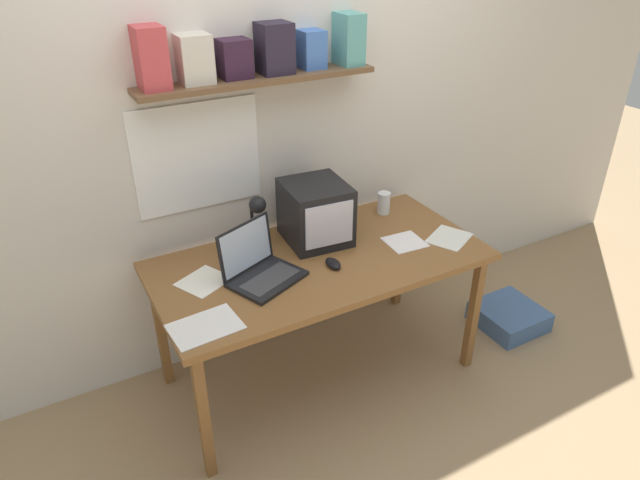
# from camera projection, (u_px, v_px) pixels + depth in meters

# --- Properties ---
(ground_plane) EXTENTS (12.00, 12.00, 0.00)m
(ground_plane) POSITION_uv_depth(u_px,v_px,m) (320.00, 372.00, 3.11)
(ground_plane) COLOR #9E805C
(back_wall) EXTENTS (5.60, 0.24, 2.60)m
(back_wall) POSITION_uv_depth(u_px,v_px,m) (272.00, 115.00, 2.83)
(back_wall) COLOR silver
(back_wall) RESTS_ON ground_plane
(corner_desk) EXTENTS (1.61, 0.79, 0.73)m
(corner_desk) POSITION_uv_depth(u_px,v_px,m) (320.00, 268.00, 2.78)
(corner_desk) COLOR brown
(corner_desk) RESTS_ON ground_plane
(crt_monitor) EXTENTS (0.33, 0.35, 0.30)m
(crt_monitor) POSITION_uv_depth(u_px,v_px,m) (316.00, 212.00, 2.84)
(crt_monitor) COLOR black
(crt_monitor) RESTS_ON corner_desk
(laptop) EXTENTS (0.39, 0.36, 0.25)m
(laptop) POSITION_uv_depth(u_px,v_px,m) (258.00, 265.00, 2.58)
(laptop) COLOR black
(laptop) RESTS_ON corner_desk
(desk_lamp) EXTENTS (0.14, 0.16, 0.28)m
(desk_lamp) POSITION_uv_depth(u_px,v_px,m) (256.00, 218.00, 2.77)
(desk_lamp) COLOR black
(desk_lamp) RESTS_ON corner_desk
(juice_glass) EXTENTS (0.07, 0.07, 0.12)m
(juice_glass) POSITION_uv_depth(u_px,v_px,m) (384.00, 204.00, 3.15)
(juice_glass) COLOR white
(juice_glass) RESTS_ON corner_desk
(computer_mouse) EXTENTS (0.06, 0.11, 0.03)m
(computer_mouse) POSITION_uv_depth(u_px,v_px,m) (333.00, 263.00, 2.68)
(computer_mouse) COLOR black
(computer_mouse) RESTS_ON corner_desk
(open_notebook) EXTENTS (0.20, 0.19, 0.00)m
(open_notebook) POSITION_uv_depth(u_px,v_px,m) (405.00, 242.00, 2.89)
(open_notebook) COLOR white
(open_notebook) RESTS_ON corner_desk
(loose_paper_near_laptop) EXTENTS (0.28, 0.26, 0.00)m
(loose_paper_near_laptop) POSITION_uv_depth(u_px,v_px,m) (449.00, 238.00, 2.92)
(loose_paper_near_laptop) COLOR silver
(loose_paper_near_laptop) RESTS_ON corner_desk
(loose_paper_near_monitor) EXTENTS (0.27, 0.26, 0.00)m
(loose_paper_near_monitor) POSITION_uv_depth(u_px,v_px,m) (204.00, 281.00, 2.57)
(loose_paper_near_monitor) COLOR white
(loose_paper_near_monitor) RESTS_ON corner_desk
(printed_handout) EXTENTS (0.29, 0.22, 0.00)m
(printed_handout) POSITION_uv_depth(u_px,v_px,m) (205.00, 327.00, 2.29)
(printed_handout) COLOR silver
(printed_handout) RESTS_ON corner_desk
(floor_cushion) EXTENTS (0.36, 0.36, 0.12)m
(floor_cushion) POSITION_uv_depth(u_px,v_px,m) (509.00, 316.00, 3.45)
(floor_cushion) COLOR #466699
(floor_cushion) RESTS_ON ground_plane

